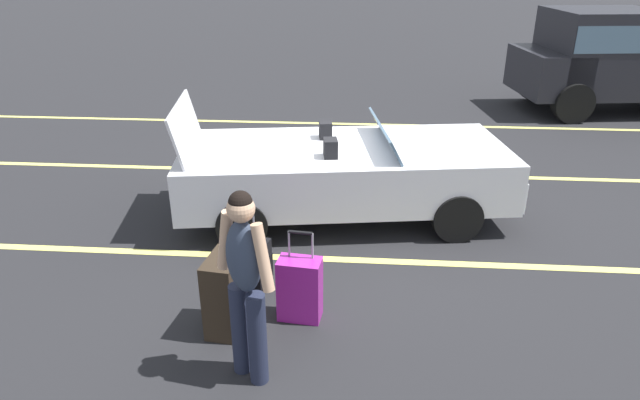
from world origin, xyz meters
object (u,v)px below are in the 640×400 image
object	(u,v)px
convertible_car	(359,172)
parked_pickup_truck_near	(620,59)
suitcase_medium_bright	(300,289)
suitcase_small_carryon	(258,266)
suitcase_large_black	(225,294)
traveler_person	(245,278)

from	to	relation	value
convertible_car	parked_pickup_truck_near	world-z (taller)	parked_pickup_truck_near
suitcase_medium_bright	suitcase_small_carryon	bearing A→B (deg)	-128.01
parked_pickup_truck_near	convertible_car	bearing A→B (deg)	38.93
suitcase_large_black	parked_pickup_truck_near	size ratio (longest dim) A/B	0.14
suitcase_large_black	suitcase_medium_bright	xyz separation A→B (m)	(0.66, 0.21, -0.06)
suitcase_large_black	traveler_person	bearing A→B (deg)	126.43
suitcase_large_black	suitcase_small_carryon	world-z (taller)	suitcase_small_carryon
suitcase_large_black	traveler_person	size ratio (longest dim) A/B	0.45
suitcase_medium_bright	suitcase_small_carryon	xyz separation A→B (m)	(-0.49, 0.49, -0.06)
convertible_car	traveler_person	world-z (taller)	traveler_person
convertible_car	parked_pickup_truck_near	xyz separation A→B (m)	(5.41, 5.68, 0.51)
parked_pickup_truck_near	suitcase_small_carryon	bearing A→B (deg)	42.15
suitcase_medium_bright	parked_pickup_truck_near	world-z (taller)	parked_pickup_truck_near
convertible_car	suitcase_medium_bright	world-z (taller)	convertible_car
convertible_car	suitcase_medium_bright	distance (m)	2.42
suitcase_large_black	parked_pickup_truck_near	world-z (taller)	parked_pickup_truck_near
traveler_person	suitcase_small_carryon	bearing A→B (deg)	43.41
suitcase_small_carryon	suitcase_medium_bright	bearing A→B (deg)	-32.92
suitcase_small_carryon	parked_pickup_truck_near	distance (m)	9.93
suitcase_small_carryon	parked_pickup_truck_near	world-z (taller)	parked_pickup_truck_near
parked_pickup_truck_near	suitcase_large_black	bearing A→B (deg)	43.93
suitcase_medium_bright	parked_pickup_truck_near	bearing A→B (deg)	150.30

